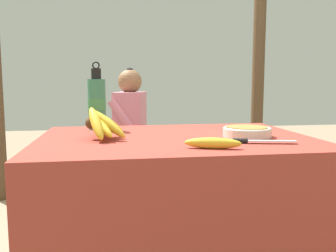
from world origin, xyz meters
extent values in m
cube|color=maroon|center=(0.00, 0.00, 0.37)|extent=(1.15, 0.85, 0.74)
sphere|color=#4C381E|center=(-0.35, -0.02, 0.81)|extent=(0.05, 0.05, 0.05)
ellipsoid|color=gold|center=(-0.33, -0.08, 0.82)|extent=(0.09, 0.16, 0.14)
ellipsoid|color=gold|center=(-0.31, -0.07, 0.81)|extent=(0.13, 0.15, 0.11)
ellipsoid|color=gold|center=(-0.29, -0.05, 0.81)|extent=(0.18, 0.12, 0.14)
ellipsoid|color=gold|center=(-0.29, -0.02, 0.81)|extent=(0.16, 0.04, 0.13)
ellipsoid|color=gold|center=(-0.30, 0.01, 0.81)|extent=(0.16, 0.11, 0.13)
ellipsoid|color=gold|center=(-0.32, 0.04, 0.81)|extent=(0.11, 0.17, 0.12)
ellipsoid|color=gold|center=(-0.34, 0.05, 0.81)|extent=(0.07, 0.18, 0.14)
cylinder|color=silver|center=(0.31, -0.05, 0.76)|extent=(0.21, 0.21, 0.03)
torus|color=silver|center=(0.31, -0.05, 0.78)|extent=(0.21, 0.21, 0.01)
cylinder|color=olive|center=(0.31, -0.05, 0.78)|extent=(0.17, 0.17, 0.01)
cylinder|color=#337556|center=(-0.34, 0.30, 0.87)|extent=(0.09, 0.09, 0.25)
cylinder|color=#38844C|center=(-0.34, 0.30, 0.87)|extent=(0.09, 0.09, 0.05)
cylinder|color=black|center=(-0.34, 0.30, 1.02)|extent=(0.05, 0.05, 0.05)
torus|color=black|center=(-0.34, 0.30, 1.06)|extent=(0.04, 0.01, 0.04)
ellipsoid|color=gold|center=(0.08, -0.30, 0.76)|extent=(0.20, 0.10, 0.04)
cube|color=#BCBCC1|center=(0.33, -0.23, 0.75)|extent=(0.19, 0.06, 0.00)
cylinder|color=black|center=(0.22, -0.21, 0.75)|extent=(0.06, 0.03, 0.02)
cube|color=brown|center=(-0.08, 1.17, 0.41)|extent=(1.46, 0.32, 0.04)
cube|color=brown|center=(-0.71, 1.05, 0.20)|extent=(0.06, 0.06, 0.39)
cube|color=brown|center=(0.55, 1.05, 0.20)|extent=(0.06, 0.06, 0.39)
cube|color=brown|center=(-0.71, 1.29, 0.20)|extent=(0.06, 0.06, 0.39)
cube|color=brown|center=(0.55, 1.29, 0.20)|extent=(0.06, 0.06, 0.39)
cylinder|color=#232328|center=(-0.40, 1.10, 0.21)|extent=(0.09, 0.09, 0.43)
cylinder|color=#232328|center=(-0.29, 1.07, 0.44)|extent=(0.31, 0.15, 0.09)
cylinder|color=#232328|center=(-0.36, 1.28, 0.21)|extent=(0.09, 0.09, 0.43)
cylinder|color=#232328|center=(-0.25, 1.25, 0.44)|extent=(0.31, 0.15, 0.09)
cube|color=#C67589|center=(-0.13, 1.13, 0.67)|extent=(0.27, 0.38, 0.48)
cylinder|color=#C67589|center=(-0.20, 0.98, 0.74)|extent=(0.21, 0.11, 0.25)
cylinder|color=#C67589|center=(-0.13, 1.30, 0.74)|extent=(0.21, 0.11, 0.25)
sphere|color=brown|center=(-0.13, 1.13, 0.98)|extent=(0.17, 0.17, 0.17)
sphere|color=black|center=(-0.13, 1.13, 1.05)|extent=(0.07, 0.07, 0.07)
sphere|color=#4C381E|center=(0.32, 1.17, 0.49)|extent=(0.05, 0.05, 0.05)
ellipsoid|color=#9EB24C|center=(0.34, 1.11, 0.50)|extent=(0.08, 0.15, 0.13)
ellipsoid|color=#9EB24C|center=(0.38, 1.14, 0.49)|extent=(0.17, 0.11, 0.12)
ellipsoid|color=#9EB24C|center=(0.38, 1.19, 0.49)|extent=(0.16, 0.11, 0.10)
ellipsoid|color=#9EB24C|center=(0.35, 1.22, 0.49)|extent=(0.09, 0.15, 0.13)
cylinder|color=#4C3823|center=(1.05, 1.59, 1.19)|extent=(0.11, 0.11, 2.38)
camera|label=1|loc=(-0.26, -1.49, 0.98)|focal=38.00mm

